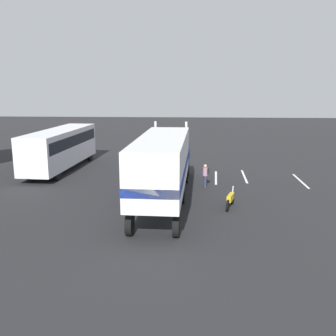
{
  "coord_description": "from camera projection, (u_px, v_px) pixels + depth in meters",
  "views": [
    {
      "loc": [
        -28.0,
        -1.46,
        6.88
      ],
      "look_at": [
        -3.63,
        -0.0,
        1.6
      ],
      "focal_mm": 40.02,
      "sensor_mm": 36.0,
      "label": 1
    }
  ],
  "objects": [
    {
      "name": "lane_stripe_mid",
      "position": [
        244.0,
        176.0,
        29.48
      ],
      "size": [
        4.4,
        0.34,
        0.01
      ],
      "primitive_type": "cube",
      "rotation": [
        0.0,
        0.0,
        -0.04
      ],
      "color": "silver",
      "rests_on": "ground_plane"
    },
    {
      "name": "motorcycle",
      "position": [
        230.0,
        199.0,
        21.78
      ],
      "size": [
        2.05,
        0.71,
        1.12
      ],
      "color": "black",
      "rests_on": "ground_plane"
    },
    {
      "name": "semi_truck",
      "position": [
        164.0,
        162.0,
        22.37
      ],
      "size": [
        14.25,
        3.03,
        4.5
      ],
      "color": "#193399",
      "rests_on": "ground_plane"
    },
    {
      "name": "parked_bus",
      "position": [
        61.0,
        146.0,
        31.54
      ],
      "size": [
        11.12,
        3.14,
        3.4
      ],
      "color": "silver",
      "rests_on": "ground_plane"
    },
    {
      "name": "lane_stripe_near",
      "position": [
        216.0,
        178.0,
        29.08
      ],
      "size": [
        4.4,
        0.44,
        0.01
      ],
      "primitive_type": "cube",
      "rotation": [
        0.0,
        0.0,
        -0.06
      ],
      "color": "silver",
      "rests_on": "ground_plane"
    },
    {
      "name": "ground_plane",
      "position": [
        171.0,
        178.0,
        28.85
      ],
      "size": [
        120.0,
        120.0,
        0.0
      ],
      "primitive_type": "plane",
      "color": "#232326"
    },
    {
      "name": "lane_stripe_far",
      "position": [
        301.0,
        181.0,
        28.03
      ],
      "size": [
        4.4,
        0.23,
        0.01
      ],
      "primitive_type": "cube",
      "rotation": [
        0.0,
        0.0,
        -0.02
      ],
      "color": "silver",
      "rests_on": "ground_plane"
    },
    {
      "name": "person_bystander",
      "position": [
        205.0,
        175.0,
        26.17
      ],
      "size": [
        0.35,
        0.47,
        1.63
      ],
      "color": "#2D3347",
      "rests_on": "ground_plane"
    }
  ]
}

